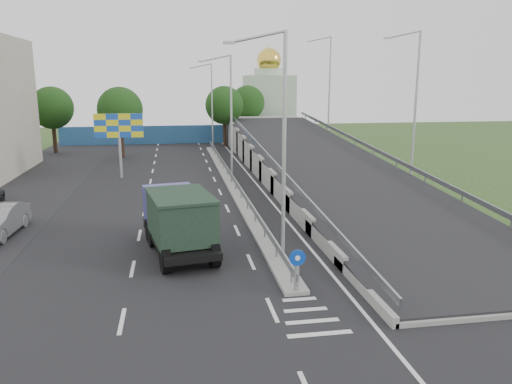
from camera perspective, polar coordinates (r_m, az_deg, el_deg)
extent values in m
plane|color=#2D4C1E|center=(18.00, 6.36, -14.42)|extent=(160.00, 160.00, 0.00)
cube|color=black|center=(36.36, -6.82, -0.49)|extent=(26.00, 90.00, 0.04)
cube|color=black|center=(38.09, -26.74, -1.16)|extent=(8.00, 90.00, 0.05)
cube|color=gray|center=(40.47, -2.85, 1.06)|extent=(1.00, 44.00, 0.20)
cube|color=gray|center=(43.23, 13.58, 4.49)|extent=(0.10, 50.00, 0.32)
cube|color=gray|center=(40.49, 1.06, 4.32)|extent=(0.10, 50.00, 0.32)
cube|color=gray|center=(40.34, -2.86, 1.97)|extent=(0.08, 44.00, 0.32)
cylinder|color=gray|center=(40.39, -2.86, 1.62)|extent=(0.09, 0.09, 0.60)
cylinder|color=black|center=(19.60, 4.66, -9.49)|extent=(0.20, 0.20, 1.20)
cylinder|color=#0C3FBF|center=(19.26, 4.76, -7.51)|extent=(0.64, 0.05, 0.64)
cylinder|color=white|center=(19.23, 4.78, -7.54)|extent=(0.20, 0.03, 0.20)
cylinder|color=#B2B5B7|center=(22.13, 3.23, 4.90)|extent=(0.18, 0.18, 10.00)
cylinder|color=#B2B5B7|center=(21.78, 0.16, 17.31)|extent=(2.57, 0.12, 0.66)
cube|color=#B2B5B7|center=(21.60, -3.12, 16.67)|extent=(0.50, 0.18, 0.12)
cylinder|color=#B2B5B7|center=(41.79, -2.84, 8.49)|extent=(0.18, 0.18, 10.00)
cylinder|color=#B2B5B7|center=(41.60, -4.61, 14.99)|extent=(2.57, 0.12, 0.66)
cube|color=#B2B5B7|center=(41.50, -6.31, 14.62)|extent=(0.50, 0.18, 0.12)
cylinder|color=#B2B5B7|center=(61.66, -5.04, 9.76)|extent=(0.18, 0.18, 10.00)
cylinder|color=#B2B5B7|center=(61.54, -6.27, 14.15)|extent=(2.57, 0.12, 0.66)
cube|color=#B2B5B7|center=(61.47, -7.42, 13.89)|extent=(0.50, 0.18, 0.12)
cube|color=#235282|center=(67.76, -9.03, 6.50)|extent=(30.00, 0.50, 2.40)
cube|color=#B2CCAD|center=(76.87, 1.46, 9.82)|extent=(7.00, 7.00, 9.00)
cylinder|color=#B2CCAD|center=(76.80, 1.48, 13.55)|extent=(4.40, 4.40, 1.00)
sphere|color=gold|center=(76.85, 1.49, 14.81)|extent=(3.60, 3.60, 3.60)
cone|color=gold|center=(76.96, 1.50, 16.30)|extent=(0.30, 0.30, 1.20)
cylinder|color=#B2B5B7|center=(44.06, -15.23, 4.09)|extent=(0.24, 0.24, 4.00)
cube|color=yellow|center=(43.78, -15.42, 7.32)|extent=(4.00, 0.20, 2.00)
cylinder|color=black|center=(56.01, -15.09, 5.81)|extent=(0.44, 0.44, 4.00)
sphere|color=black|center=(55.75, -15.28, 9.08)|extent=(4.80, 4.80, 4.80)
cylinder|color=black|center=(64.03, -3.60, 7.01)|extent=(0.44, 0.44, 4.00)
sphere|color=black|center=(63.80, -3.64, 9.87)|extent=(4.80, 4.80, 4.80)
cylinder|color=black|center=(62.19, -22.05, 5.96)|extent=(0.44, 0.44, 4.00)
sphere|color=black|center=(61.96, -22.29, 8.90)|extent=(4.80, 4.80, 4.80)
cylinder|color=black|center=(71.45, -0.96, 7.60)|extent=(0.44, 0.44, 4.00)
sphere|color=black|center=(71.24, -0.97, 10.17)|extent=(4.80, 4.80, 4.80)
cylinder|color=black|center=(26.54, -12.03, -4.25)|extent=(0.59, 1.24, 1.19)
cylinder|color=black|center=(26.89, -7.44, -3.86)|extent=(0.59, 1.24, 1.19)
cylinder|color=black|center=(25.61, -11.73, -4.85)|extent=(0.59, 1.24, 1.19)
cylinder|color=black|center=(25.97, -6.97, -4.43)|extent=(0.59, 1.24, 1.19)
cylinder|color=black|center=(22.04, -10.31, -7.67)|extent=(0.59, 1.24, 1.19)
cylinder|color=black|center=(22.46, -4.80, -7.12)|extent=(0.59, 1.24, 1.19)
cube|color=black|center=(24.50, -8.79, -5.14)|extent=(3.65, 7.07, 0.33)
cube|color=navy|center=(26.63, -9.92, -1.32)|extent=(2.77, 2.15, 1.85)
cube|color=black|center=(27.32, -10.26, 0.07)|extent=(2.04, 0.43, 0.76)
cube|color=black|center=(27.80, -10.16, -3.17)|extent=(2.49, 0.60, 0.54)
cube|color=black|center=(23.54, -8.58, -2.83)|extent=(3.30, 4.52, 1.96)
cube|color=black|center=(23.29, -8.66, -0.38)|extent=(3.42, 4.65, 0.13)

